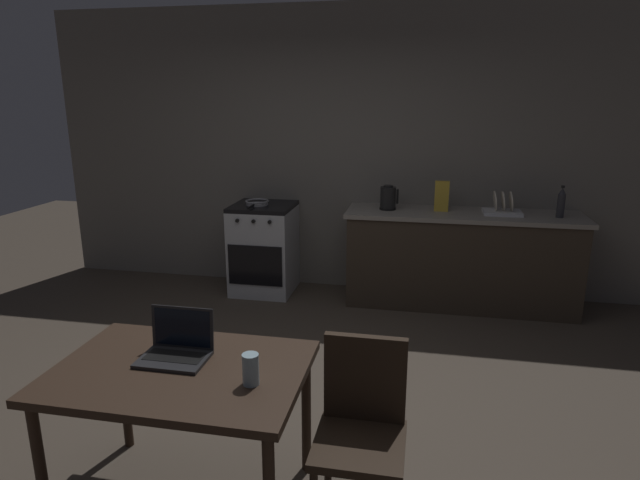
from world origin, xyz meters
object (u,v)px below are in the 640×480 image
object	(u,v)px
stove_oven	(264,248)
frying_pan	(257,202)
dish_rack	(502,209)
dining_table	(181,382)
cereal_box	(442,196)
drinking_glass	(251,369)
electric_kettle	(388,198)
laptop	(176,349)
bottle	(561,203)
chair	(362,423)

from	to	relation	value
stove_oven	frying_pan	bearing A→B (deg)	-152.77
frying_pan	dish_rack	distance (m)	2.33
dining_table	cereal_box	xyz separation A→B (m)	(1.24, 2.97, 0.39)
drinking_glass	dish_rack	bearing A→B (deg)	65.03
electric_kettle	dish_rack	bearing A→B (deg)	0.00
laptop	dish_rack	xyz separation A→B (m)	(1.84, 2.86, 0.17)
cereal_box	dining_table	bearing A→B (deg)	-112.57
stove_oven	drinking_glass	distance (m)	3.17
dining_table	laptop	distance (m)	0.16
electric_kettle	bottle	world-z (taller)	bottle
dining_table	electric_kettle	xyz separation A→B (m)	(0.74, 2.95, 0.36)
frying_pan	dish_rack	xyz separation A→B (m)	(2.33, 0.03, 0.02)
frying_pan	dish_rack	world-z (taller)	dish_rack
stove_oven	chair	bearing A→B (deg)	-65.19
electric_kettle	laptop	bearing A→B (deg)	-105.54
frying_pan	electric_kettle	bearing A→B (deg)	1.30
stove_oven	laptop	world-z (taller)	laptop
stove_oven	frying_pan	size ratio (longest dim) A/B	2.22
chair	laptop	size ratio (longest dim) A/B	2.82
chair	drinking_glass	distance (m)	0.56
electric_kettle	frying_pan	bearing A→B (deg)	-178.70
laptop	electric_kettle	xyz separation A→B (m)	(0.80, 2.86, 0.24)
dish_rack	stove_oven	bearing A→B (deg)	-179.94
laptop	bottle	bearing A→B (deg)	49.95
electric_kettle	frying_pan	size ratio (longest dim) A/B	0.57
dish_rack	drinking_glass	bearing A→B (deg)	-114.97
bottle	drinking_glass	world-z (taller)	bottle
chair	stove_oven	bearing A→B (deg)	112.11
stove_oven	cereal_box	distance (m)	1.83
dining_table	bottle	world-z (taller)	bottle
stove_oven	laptop	xyz separation A→B (m)	(0.44, -2.86, 0.32)
dish_rack	laptop	bearing A→B (deg)	-122.71
chair	laptop	bearing A→B (deg)	173.82
laptop	electric_kettle	world-z (taller)	electric_kettle
chair	bottle	bearing A→B (deg)	61.01
electric_kettle	cereal_box	bearing A→B (deg)	2.31
chair	frying_pan	size ratio (longest dim) A/B	2.22
laptop	drinking_glass	size ratio (longest dim) A/B	2.26
dining_table	bottle	xyz separation A→B (m)	(2.27, 2.90, 0.39)
drinking_glass	cereal_box	size ratio (longest dim) A/B	0.50
dining_table	chair	xyz separation A→B (m)	(0.85, 0.03, -0.13)
stove_oven	electric_kettle	size ratio (longest dim) A/B	3.89
stove_oven	electric_kettle	bearing A→B (deg)	0.11
laptop	electric_kettle	bearing A→B (deg)	73.96
electric_kettle	cereal_box	xyz separation A→B (m)	(0.49, 0.02, 0.03)
bottle	drinking_glass	distance (m)	3.54
dining_table	bottle	distance (m)	3.70
stove_oven	bottle	xyz separation A→B (m)	(2.76, -0.05, 0.59)
electric_kettle	dish_rack	distance (m)	1.04
laptop	bottle	world-z (taller)	bottle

